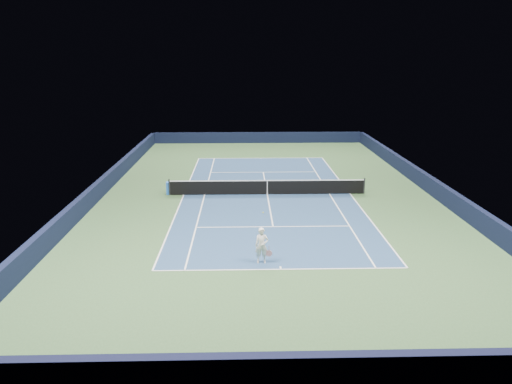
{
  "coord_description": "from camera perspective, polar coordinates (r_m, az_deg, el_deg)",
  "views": [
    {
      "loc": [
        -1.6,
        -31.56,
        8.9
      ],
      "look_at": [
        -0.82,
        -3.0,
        1.0
      ],
      "focal_mm": 35.0,
      "sensor_mm": 36.0,
      "label": 1
    }
  ],
  "objects": [
    {
      "name": "service_line_near",
      "position": [
        26.73,
        1.97,
        -3.98
      ],
      "size": [
        8.23,
        0.08,
        0.0
      ],
      "primitive_type": "cube",
      "color": "white",
      "rests_on": "ground"
    },
    {
      "name": "sideline_doubles_right",
      "position": [
        33.54,
        10.69,
        -0.19
      ],
      "size": [
        0.08,
        23.77,
        0.0
      ],
      "primitive_type": "cube",
      "color": "white",
      "rests_on": "ground"
    },
    {
      "name": "wall_near",
      "position": [
        14.49,
        5.39,
        -19.82
      ],
      "size": [
        22.0,
        0.35,
        1.1
      ],
      "primitive_type": "cube",
      "color": "black",
      "rests_on": "ground"
    },
    {
      "name": "center_mark_far",
      "position": [
        44.22,
        0.55,
        3.86
      ],
      "size": [
        0.08,
        0.3,
        0.0
      ],
      "primitive_type": "cube",
      "color": "white",
      "rests_on": "ground"
    },
    {
      "name": "sideline_doubles_left",
      "position": [
        33.02,
        -8.26,
        -0.33
      ],
      "size": [
        0.08,
        23.77,
        0.0
      ],
      "primitive_type": "cube",
      "color": "white",
      "rests_on": "ground"
    },
    {
      "name": "ground",
      "position": [
        32.83,
        1.29,
        -0.28
      ],
      "size": [
        40.0,
        40.0,
        0.0
      ],
      "primitive_type": "plane",
      "color": "#32522C",
      "rests_on": "ground"
    },
    {
      "name": "center_mark_near",
      "position": [
        21.78,
        2.82,
        -8.65
      ],
      "size": [
        0.08,
        0.3,
        0.0
      ],
      "primitive_type": "cube",
      "color": "white",
      "rests_on": "ground"
    },
    {
      "name": "wall_left",
      "position": [
        33.92,
        -17.29,
        0.5
      ],
      "size": [
        0.35,
        40.0,
        1.1
      ],
      "primitive_type": "cube",
      "color": "black",
      "rests_on": "ground"
    },
    {
      "name": "wall_far",
      "position": [
        52.08,
        0.22,
        6.24
      ],
      "size": [
        22.0,
        0.35,
        1.1
      ],
      "primitive_type": "cube",
      "color": "black",
      "rests_on": "ground"
    },
    {
      "name": "baseline_near",
      "position": [
        21.65,
        2.85,
        -8.82
      ],
      "size": [
        10.97,
        0.08,
        0.0
      ],
      "primitive_type": "cube",
      "color": "white",
      "rests_on": "ground"
    },
    {
      "name": "sideline_singles_left",
      "position": [
        32.88,
        -5.89,
        -0.31
      ],
      "size": [
        0.08,
        23.77,
        0.0
      ],
      "primitive_type": "cube",
      "color": "white",
      "rests_on": "ground"
    },
    {
      "name": "tennis_player",
      "position": [
        21.98,
        0.67,
        -6.14
      ],
      "size": [
        0.76,
        1.23,
        2.03
      ],
      "color": "white",
      "rests_on": "ground"
    },
    {
      "name": "baseline_far",
      "position": [
        44.37,
        0.54,
        3.9
      ],
      "size": [
        10.97,
        0.08,
        0.0
      ],
      "primitive_type": "cube",
      "color": "white",
      "rests_on": "ground"
    },
    {
      "name": "wall_right",
      "position": [
        34.93,
        19.33,
        0.74
      ],
      "size": [
        0.35,
        40.0,
        1.1
      ],
      "primitive_type": "cube",
      "color": "black",
      "rests_on": "ground"
    },
    {
      "name": "sideline_singles_right",
      "position": [
        33.28,
        8.39,
        -0.21
      ],
      "size": [
        0.08,
        23.77,
        0.0
      ],
      "primitive_type": "cube",
      "color": "white",
      "rests_on": "ground"
    },
    {
      "name": "tennis_net",
      "position": [
        32.69,
        1.3,
        0.58
      ],
      "size": [
        12.9,
        0.1,
        1.07
      ],
      "color": "black",
      "rests_on": "ground"
    },
    {
      "name": "sponsor_cube",
      "position": [
        33.3,
        -9.79,
        0.45
      ],
      "size": [
        0.58,
        0.5,
        0.81
      ],
      "color": "blue",
      "rests_on": "ground"
    },
    {
      "name": "court_surface",
      "position": [
        32.83,
        1.29,
        -0.27
      ],
      "size": [
        10.97,
        23.77,
        0.01
      ],
      "primitive_type": "cube",
      "color": "navy",
      "rests_on": "ground"
    },
    {
      "name": "center_service_line",
      "position": [
        32.83,
        1.29,
        -0.26
      ],
      "size": [
        0.08,
        12.8,
        0.0
      ],
      "primitive_type": "cube",
      "color": "white",
      "rests_on": "ground"
    },
    {
      "name": "service_line_far",
      "position": [
        39.02,
        0.83,
        2.29
      ],
      "size": [
        8.23,
        0.08,
        0.0
      ],
      "primitive_type": "cube",
      "color": "white",
      "rests_on": "ground"
    }
  ]
}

